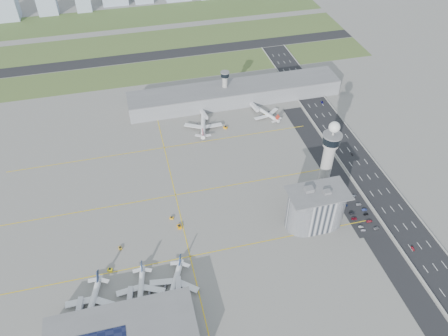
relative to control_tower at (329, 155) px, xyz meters
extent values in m
plane|color=gray|center=(-72.00, -8.00, -35.04)|extent=(1000.00, 1000.00, 0.00)
cube|color=#425829|center=(-92.00, 217.00, -35.00)|extent=(480.00, 50.00, 0.08)
cube|color=#3D5427|center=(-92.00, 292.00, -35.00)|extent=(480.00, 60.00, 0.08)
cube|color=#4D612D|center=(-92.00, 372.00, -35.00)|extent=(480.00, 70.00, 0.08)
cube|color=black|center=(-92.00, 254.00, -34.98)|extent=(480.00, 22.00, 0.10)
cube|color=black|center=(43.00, -8.00, -34.99)|extent=(28.00, 500.00, 0.10)
cube|color=#9E9E99|center=(29.00, -8.00, -34.44)|extent=(0.60, 500.00, 1.20)
cube|color=#9E9E99|center=(57.00, -8.00, -34.44)|extent=(0.60, 500.00, 1.20)
cube|color=black|center=(18.00, -18.00, -35.00)|extent=(18.00, 260.00, 0.08)
cube|color=black|center=(16.00, -30.00, -34.99)|extent=(20.00, 44.00, 0.10)
cube|color=yellow|center=(-112.00, -38.00, -35.04)|extent=(260.00, 0.60, 0.01)
cube|color=yellow|center=(-112.00, 22.00, -35.04)|extent=(260.00, 0.60, 0.01)
cube|color=yellow|center=(-112.00, 82.00, -35.04)|extent=(260.00, 0.60, 0.01)
cube|color=yellow|center=(-112.00, 22.00, -35.04)|extent=(0.60, 260.00, 0.01)
cylinder|color=#ADAAA5|center=(0.00, 0.00, -11.04)|extent=(8.40, 8.40, 48.00)
cylinder|color=#ADAAA5|center=(0.00, 0.00, 10.96)|extent=(11.00, 11.00, 4.00)
cylinder|color=black|center=(0.00, 0.00, 14.96)|extent=(13.00, 13.00, 6.00)
cylinder|color=slate|center=(0.00, 0.00, 18.46)|extent=(14.00, 14.00, 1.00)
cylinder|color=#ADAAA5|center=(0.00, 0.00, 20.96)|extent=(1.60, 1.60, 5.00)
sphere|color=white|center=(0.00, 0.00, 25.46)|extent=(8.00, 8.00, 8.00)
cylinder|color=#ADAAA5|center=(-42.00, 142.00, -21.04)|extent=(5.00, 5.00, 28.00)
cylinder|color=black|center=(-42.00, 142.00, -6.04)|extent=(8.00, 8.00, 4.00)
cylinder|color=slate|center=(-42.00, 142.00, -3.54)|extent=(8.60, 8.60, 0.80)
cube|color=#B2B2B7|center=(-20.00, -30.00, -20.04)|extent=(18.00, 24.00, 30.00)
cylinder|color=#B2B2B7|center=(-29.00, -30.00, -20.04)|extent=(24.00, 24.00, 30.00)
cylinder|color=#B2B2B7|center=(-11.00, -30.00, -20.04)|extent=(24.00, 24.00, 30.00)
cube|color=slate|center=(-20.00, -30.00, -4.64)|extent=(42.00, 24.00, 0.80)
cube|color=slate|center=(-26.00, -27.00, -3.04)|extent=(6.00, 5.00, 3.00)
cube|color=slate|center=(-15.00, -32.00, -3.34)|extent=(5.00, 4.00, 2.40)
cube|color=gray|center=(-32.00, 140.00, -27.54)|extent=(210.00, 32.00, 15.00)
cube|color=slate|center=(-32.00, 140.00, -19.64)|extent=(210.00, 32.00, 0.80)
cube|color=slate|center=(-160.00, -90.00, -22.64)|extent=(84.00, 42.00, 0.80)
imported|color=white|center=(11.85, -46.03, -34.47)|extent=(3.55, 1.88, 1.15)
imported|color=#A6A6A6|center=(11.73, -42.70, -34.44)|extent=(3.78, 1.79, 1.20)
imported|color=maroon|center=(10.60, -34.52, -34.45)|extent=(4.44, 2.38, 1.19)
imported|color=#25262E|center=(11.60, -28.98, -34.41)|extent=(4.56, 2.38, 1.26)
imported|color=navy|center=(10.14, -20.76, -34.42)|extent=(3.83, 1.96, 1.25)
imported|color=silver|center=(11.63, -15.18, -34.48)|extent=(3.51, 1.57, 1.12)
imported|color=gray|center=(21.87, -46.70, -34.45)|extent=(4.46, 2.41, 1.19)
imported|color=#AC2736|center=(20.08, -39.48, -34.39)|extent=(4.53, 1.91, 1.30)
imported|color=black|center=(21.03, -32.71, -34.42)|extent=(3.65, 1.49, 1.24)
imported|color=navy|center=(22.13, -28.26, -34.39)|extent=(3.98, 1.51, 1.30)
imported|color=#B4B4BC|center=(20.56, -22.09, -34.48)|extent=(4.24, 2.36, 1.12)
imported|color=gray|center=(21.39, -13.01, -34.49)|extent=(3.88, 1.72, 1.11)
imported|color=#AF1F2F|center=(36.91, -69.25, -34.40)|extent=(2.07, 3.97, 1.29)
imported|color=black|center=(42.90, 33.51, -34.46)|extent=(1.78, 3.66, 1.16)
imported|color=navy|center=(50.70, 114.24, -34.49)|extent=(2.33, 4.17, 1.10)
imported|color=gray|center=(35.60, 171.15, -34.50)|extent=(1.74, 3.34, 1.08)
camera|label=1|loc=(-133.83, -217.77, 204.88)|focal=35.00mm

